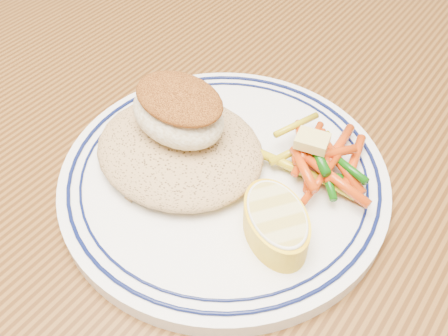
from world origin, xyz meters
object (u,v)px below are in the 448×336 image
vegetable_pile (322,162)px  fish_fillet (178,110)px  plate (224,176)px  rice_pilaf (179,146)px  dining_table (228,241)px  lemon_wedge (276,222)px

vegetable_pile → fish_fillet: bearing=-157.5°
plate → fish_fillet: (-0.05, 0.00, 0.05)m
rice_pilaf → dining_table: bearing=24.3°
plate → rice_pilaf: 0.04m
plate → vegetable_pile: bearing=35.9°
fish_fillet → lemon_wedge: fish_fillet is taller
lemon_wedge → dining_table: bearing=152.2°
plate → rice_pilaf: size_ratio=1.87×
dining_table → plate: (0.00, -0.01, 0.11)m
rice_pilaf → fish_fillet: (-0.01, 0.01, 0.03)m
dining_table → vegetable_pile: 0.15m
fish_fillet → dining_table: bearing=9.5°
rice_pilaf → fish_fillet: bearing=126.1°
plate → fish_fillet: size_ratio=2.94×
rice_pilaf → lemon_wedge: bearing=-10.1°
fish_fillet → vegetable_pile: bearing=22.5°
rice_pilaf → lemon_wedge: (0.11, -0.02, 0.00)m
plate → lemon_wedge: bearing=-22.6°
vegetable_pile → lemon_wedge: same height
rice_pilaf → fish_fillet: fish_fillet is taller
dining_table → vegetable_pile: (0.07, 0.04, 0.13)m
dining_table → plate: plate is taller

